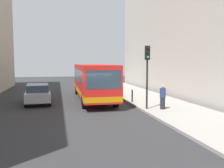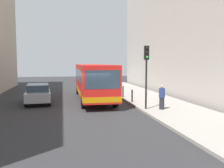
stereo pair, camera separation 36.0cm
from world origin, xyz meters
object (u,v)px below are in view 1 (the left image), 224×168
bollard_mid (123,91)px  pedestrian_near_signal (163,97)px  bollard_farthest (109,86)px  car_beside_bus (38,93)px  bollard_far (115,88)px  traffic_light (147,65)px  bollard_near (132,96)px  bus (93,79)px

bollard_mid → pedestrian_near_signal: (1.07, -6.03, 0.31)m
pedestrian_near_signal → bollard_farthest: bearing=156.9°
car_beside_bus → bollard_far: (7.12, 3.83, -0.16)m
pedestrian_near_signal → traffic_light: bearing=-136.6°
traffic_light → bollard_near: 3.74m
car_beside_bus → bollard_far: bearing=-155.9°
bus → bollard_mid: 2.87m
bollard_near → bollard_far: bearing=90.0°
bollard_far → bollard_farthest: size_ratio=1.00×
bollard_mid → pedestrian_near_signal: size_ratio=0.60×
traffic_light → bollard_far: traffic_light is taller
bollard_far → traffic_light: bearing=-89.3°
bus → traffic_light: (2.75, -5.78, 1.28)m
bollard_mid → bollard_far: same height
bollard_near → bollard_far: 5.67m
traffic_light → bollard_farthest: 11.63m
bollard_farthest → car_beside_bus: bearing=-136.9°
bollard_far → pedestrian_near_signal: bearing=-83.1°
traffic_light → bollard_farthest: bearing=90.5°
bollard_far → bus: bearing=-133.7°
traffic_light → bollard_farthest: traffic_light is taller
traffic_light → pedestrian_near_signal: traffic_light is taller
bus → bollard_far: bearing=-132.9°
car_beside_bus → bollard_mid: (7.12, 1.00, -0.16)m
car_beside_bus → bus: bearing=-170.9°
bollard_mid → bus: bearing=178.6°
bollard_near → bollard_far: size_ratio=1.00×
bus → bollard_near: bearing=133.3°
bollard_farthest → bollard_mid: bearing=-90.0°
bollard_near → pedestrian_near_signal: pedestrian_near_signal is taller
traffic_light → bus: bearing=115.5°
bus → bollard_farthest: 6.30m
traffic_light → bollard_far: size_ratio=4.32×
bollard_farthest → pedestrian_near_signal: bearing=-84.8°
bollard_near → pedestrian_near_signal: bearing=-71.6°
pedestrian_near_signal → bus: bearing=-176.9°
bus → pedestrian_near_signal: size_ratio=6.97×
car_beside_bus → bollard_mid: car_beside_bus is taller
bollard_near → bollard_farthest: 8.50m
traffic_light → bollard_far: bearing=90.7°
bollard_near → bollard_mid: 2.83m
bus → bollard_far: bus is taller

